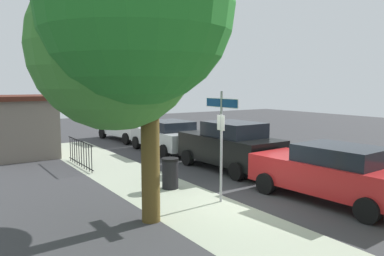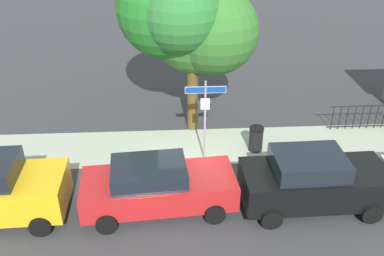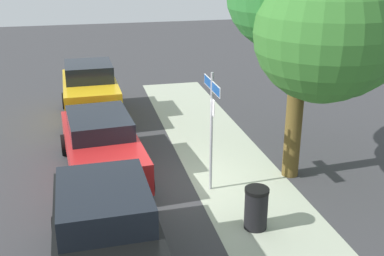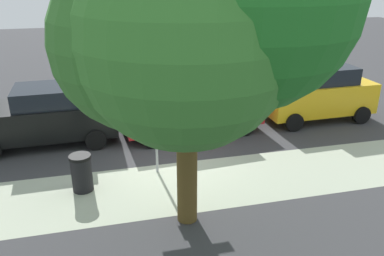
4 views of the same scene
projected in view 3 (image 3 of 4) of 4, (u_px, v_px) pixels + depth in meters
ground_plane at (192, 183)px, 12.76m from camera, size 60.00×60.00×0.00m
sidewalk_strip at (265, 215)px, 11.21m from camera, size 24.00×2.60×0.00m
street_sign at (212, 110)px, 11.68m from camera, size 1.41×0.07×3.13m
shade_tree at (318, 9)px, 11.86m from camera, size 5.41×4.50×6.85m
car_yellow at (90, 91)px, 17.40m from camera, size 4.06×2.20×2.01m
car_red at (101, 144)px, 13.12m from camera, size 4.81×2.38×1.62m
car_black at (107, 238)px, 8.67m from camera, size 4.51×2.17×1.88m
trash_bin at (256, 208)px, 10.55m from camera, size 0.55×0.55×0.98m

